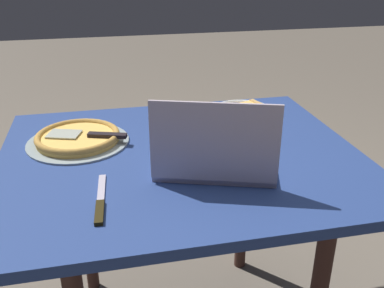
% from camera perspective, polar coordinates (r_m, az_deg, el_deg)
% --- Properties ---
extents(dining_table, '(1.08, 0.89, 0.75)m').
position_cam_1_polar(dining_table, '(1.35, -1.40, -4.65)').
color(dining_table, navy).
rests_on(dining_table, ground_plane).
extents(laptop, '(0.39, 0.33, 0.23)m').
position_cam_1_polar(laptop, '(1.18, 3.12, -1.60)').
color(laptop, '#BAABB8').
rests_on(laptop, dining_table).
extents(pizza_plate, '(0.24, 0.24, 0.04)m').
position_cam_1_polar(pizza_plate, '(1.61, 6.76, 4.27)').
color(pizza_plate, white).
rests_on(pizza_plate, dining_table).
extents(pizza_tray, '(0.32, 0.32, 0.04)m').
position_cam_1_polar(pizza_tray, '(1.42, -14.85, 0.80)').
color(pizza_tray, '#91A1A5').
rests_on(pizza_tray, dining_table).
extents(table_knife, '(0.03, 0.23, 0.01)m').
position_cam_1_polar(table_knife, '(1.08, -12.04, -7.63)').
color(table_knife, silver).
rests_on(table_knife, dining_table).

